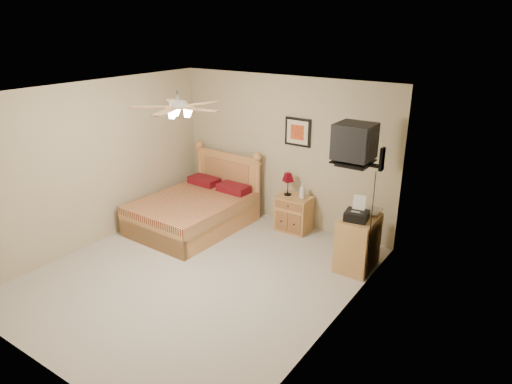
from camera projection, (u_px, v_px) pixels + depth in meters
floor at (198, 274)px, 6.34m from camera, size 4.50×4.50×0.00m
ceiling at (189, 93)px, 5.45m from camera, size 4.00×4.50×0.04m
wall_back at (284, 151)px, 7.63m from camera, size 4.00×0.04×2.50m
wall_front at (29, 262)px, 4.15m from camera, size 4.00×0.04×2.50m
wall_left at (95, 164)px, 6.94m from camera, size 0.04×4.50×2.50m
wall_right at (336, 227)px, 4.84m from camera, size 0.04×4.50×2.50m
bed at (191, 194)px, 7.56m from camera, size 1.50×1.94×1.22m
nightstand at (294, 213)px, 7.58m from camera, size 0.55×0.42×0.59m
table_lamp at (288, 184)px, 7.50m from camera, size 0.25×0.25×0.38m
lotion_bottle at (302, 191)px, 7.39m from camera, size 0.10×0.10×0.25m
framed_picture at (298, 132)px, 7.34m from camera, size 0.46×0.04×0.46m
dresser at (358, 243)px, 6.39m from camera, size 0.47×0.67×0.77m
fax_machine at (357, 209)px, 6.13m from camera, size 0.35×0.36×0.32m
magazine_lower at (363, 210)px, 6.47m from camera, size 0.25×0.29×0.02m
magazine_upper at (365, 209)px, 6.43m from camera, size 0.23×0.31×0.02m
wall_tv at (366, 146)px, 5.81m from camera, size 0.56×0.46×0.58m
ceiling_fan at (178, 107)px, 5.34m from camera, size 1.14×1.14×0.28m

